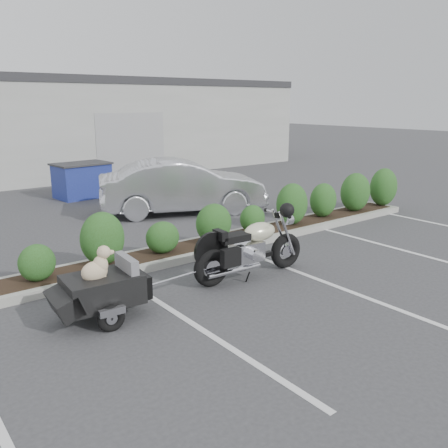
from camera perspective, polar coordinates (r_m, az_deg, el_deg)
ground at (r=8.01m, az=3.20°, el=-7.74°), size 90.00×90.00×0.00m
planter_kerb at (r=10.19m, az=-0.65°, el=-2.34°), size 12.00×1.00×0.15m
motorcycle at (r=8.34m, az=3.28°, el=-2.93°), size 2.32×0.78×1.33m
pet_trailer at (r=6.98m, az=-14.53°, el=-7.52°), size 1.86×1.04×1.10m
sedan at (r=13.24m, az=-4.99°, el=4.54°), size 4.79×3.19×1.49m
dumpster at (r=16.08m, az=-16.70°, el=5.10°), size 1.81×1.34×1.12m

